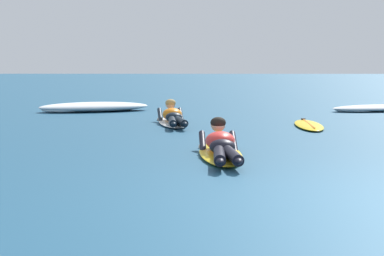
% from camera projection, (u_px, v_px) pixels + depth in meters
% --- Properties ---
extents(ground_plane, '(120.00, 120.00, 0.00)m').
position_uv_depth(ground_plane, '(267.00, 114.00, 15.53)').
color(ground_plane, navy).
extents(surfer_near, '(0.68, 2.65, 0.53)m').
position_uv_depth(surfer_near, '(221.00, 147.00, 8.37)').
color(surfer_near, yellow).
rests_on(surfer_near, ground).
extents(surfer_far, '(0.87, 2.72, 0.55)m').
position_uv_depth(surfer_far, '(173.00, 118.00, 12.79)').
color(surfer_far, white).
rests_on(surfer_far, ground).
extents(drifting_surfboard, '(0.60, 2.24, 0.16)m').
position_uv_depth(drifting_surfboard, '(308.00, 125.00, 12.38)').
color(drifting_surfboard, yellow).
rests_on(drifting_surfboard, ground).
extents(whitewater_front, '(3.08, 2.09, 0.24)m').
position_uv_depth(whitewater_front, '(94.00, 107.00, 16.30)').
color(whitewater_front, white).
rests_on(whitewater_front, ground).
extents(whitewater_mid_left, '(2.95, 1.65, 0.18)m').
position_uv_depth(whitewater_mid_left, '(382.00, 108.00, 16.38)').
color(whitewater_mid_left, white).
rests_on(whitewater_mid_left, ground).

